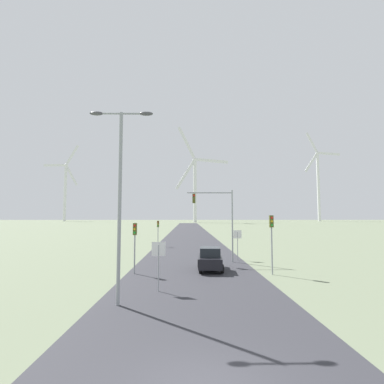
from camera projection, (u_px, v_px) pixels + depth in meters
name	position (u px, v px, depth m)	size (l,w,h in m)	color
road_surface	(190.00, 239.00, 55.22)	(10.00, 240.00, 0.01)	#2D2D33
streetlamp	(120.00, 181.00, 15.02)	(3.24, 0.32, 9.66)	#93999E
stop_sign_near	(159.00, 257.00, 17.35)	(0.81, 0.07, 2.82)	#93999E
stop_sign_far	(237.00, 239.00, 29.58)	(0.81, 0.07, 2.90)	#93999E
traffic_light_post_near_left	(135.00, 236.00, 22.63)	(0.28, 0.33, 3.79)	#93999E
traffic_light_post_near_right	(272.00, 231.00, 22.33)	(0.28, 0.33, 4.37)	#93999E
traffic_light_post_mid_left	(158.00, 228.00, 42.68)	(0.28, 0.33, 3.61)	#93999E
traffic_light_mast_overhead	(217.00, 211.00, 28.36)	(4.36, 0.35, 6.78)	#93999E
car_approaching	(210.00, 259.00, 23.88)	(2.03, 4.19, 1.83)	black
wind_turbine_far_left	(65.00, 186.00, 238.51)	(28.35, 2.74, 61.12)	white
wind_turbine_left	(195.00, 182.00, 194.40)	(35.12, 10.31, 62.09)	white
wind_turbine_center	(318.00, 180.00, 236.71)	(28.91, 2.60, 70.89)	white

